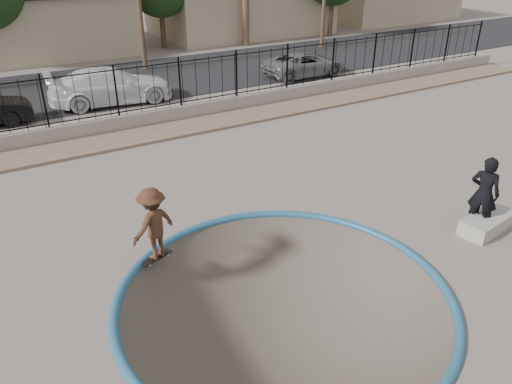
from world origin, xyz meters
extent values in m
cube|color=slate|center=(0.00, 12.00, -1.10)|extent=(120.00, 120.00, 2.20)
torus|color=#296488|center=(0.00, -1.00, 0.00)|extent=(7.04, 7.04, 0.20)
cube|color=#9E8267|center=(0.00, 9.20, 0.06)|extent=(42.00, 1.60, 0.11)
cube|color=gray|center=(0.00, 10.30, 0.30)|extent=(42.00, 0.45, 0.60)
cube|color=black|center=(0.00, 10.30, 0.72)|extent=(40.00, 0.04, 0.03)
cube|color=black|center=(0.00, 10.30, 2.30)|extent=(40.00, 0.04, 0.04)
cube|color=black|center=(0.00, 17.00, 0.02)|extent=(90.00, 8.00, 0.04)
cube|color=tan|center=(0.00, 26.50, 1.75)|extent=(10.00, 8.00, 3.50)
cube|color=tan|center=(14.00, 26.50, 1.75)|extent=(12.00, 8.00, 3.50)
cylinder|color=#473323|center=(7.00, 24.00, 1.38)|extent=(0.34, 0.34, 2.75)
cylinder|color=#473323|center=(19.00, 22.00, 1.50)|extent=(0.34, 0.34, 3.00)
imported|color=brown|center=(-1.79, 1.60, 0.86)|extent=(1.27, 0.99, 1.72)
cube|color=black|center=(-1.79, 1.60, 0.06)|extent=(0.81, 0.45, 0.02)
cylinder|color=silver|center=(-2.02, 1.44, 0.03)|extent=(0.06, 0.04, 0.05)
cylinder|color=silver|center=(-2.07, 1.58, 0.03)|extent=(0.06, 0.04, 0.05)
cylinder|color=silver|center=(-1.52, 1.62, 0.03)|extent=(0.06, 0.04, 0.05)
cylinder|color=silver|center=(-1.57, 1.76, 0.03)|extent=(0.06, 0.04, 0.05)
imported|color=black|center=(5.75, -1.16, 0.97)|extent=(0.71, 0.84, 1.94)
cube|color=#B0A99C|center=(5.85, -1.36, 0.20)|extent=(1.69, 0.93, 0.40)
imported|color=white|center=(0.69, 13.81, 0.79)|extent=(5.39, 2.55, 1.52)
imported|color=gray|center=(10.65, 13.40, 0.64)|extent=(4.38, 2.02, 1.22)
camera|label=1|loc=(-4.60, -7.71, 6.68)|focal=35.00mm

